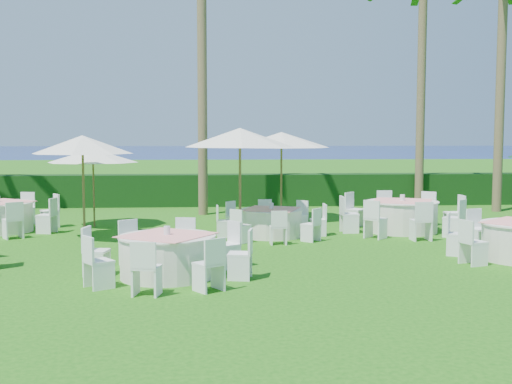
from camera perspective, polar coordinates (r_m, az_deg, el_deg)
ground at (r=12.70m, az=-2.50°, el=-7.08°), size 120.00×120.00×0.00m
hedge at (r=24.50m, az=-3.16°, el=0.18°), size 34.00×1.00×1.20m
ocean at (r=114.44m, az=-3.70°, el=3.66°), size 260.00×260.00×0.00m
banquet_table_b at (r=12.23m, az=-7.89°, el=-5.55°), size 3.22×3.22×0.97m
banquet_table_e at (r=16.99m, az=1.38°, el=-2.67°), size 2.92×2.92×0.89m
banquet_table_f at (r=18.25m, az=12.86°, el=-2.04°), size 3.46×3.46×1.04m
umbrella_a at (r=16.84m, az=-15.17°, el=4.09°), size 2.54×2.54×2.67m
umbrella_b at (r=16.66m, az=-1.44°, el=4.85°), size 2.84×2.84×2.86m
umbrella_c at (r=19.21m, az=-14.29°, el=3.15°), size 2.60×2.60×2.29m
umbrella_d at (r=20.03m, az=2.28°, el=4.65°), size 3.01×3.01×2.78m
palm_c at (r=22.02m, az=-4.84°, el=15.27°), size 4.35×4.28×12.20m
palm_d at (r=25.06m, az=14.49°, el=9.98°), size 4.20×4.39×8.88m
palm_e at (r=24.14m, az=20.93°, el=9.59°), size 4.41×4.05×8.55m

